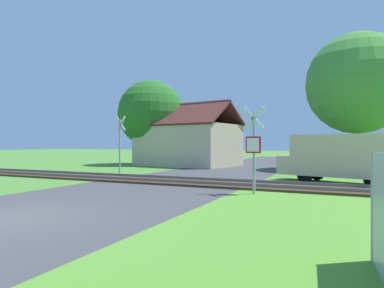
{
  "coord_description": "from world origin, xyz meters",
  "views": [
    {
      "loc": [
        7.46,
        -5.68,
        1.83
      ],
      "look_at": [
        0.5,
        9.57,
        1.8
      ],
      "focal_mm": 32.0,
      "sensor_mm": 36.0,
      "label": 1
    }
  ],
  "objects": [
    {
      "name": "crossing_sign_far",
      "position": [
        -4.49,
        10.5,
        1.96
      ],
      "size": [
        0.85,
        0.28,
        3.4
      ],
      "rotation": [
        0.0,
        0.0,
        -0.28
      ],
      "color": "#9E9EA5",
      "rests_on": "ground"
    },
    {
      "name": "stop_sign_near",
      "position": [
        4.36,
        6.47,
        1.76
      ],
      "size": [
        0.86,
        0.23,
        3.17
      ],
      "rotation": [
        0.0,
        0.0,
        2.91
      ],
      "color": "#9E9EA5",
      "rests_on": "ground"
    },
    {
      "name": "house",
      "position": [
        -4.65,
        20.01,
        1.84
      ],
      "size": [
        8.87,
        6.85,
        5.2
      ],
      "rotation": [
        0.0,
        0.0,
        -0.17
      ],
      "color": "#C6B293",
      "rests_on": "ground"
    },
    {
      "name": "tree_right",
      "position": [
        8.09,
        20.6,
        5.97
      ],
      "size": [
        6.97,
        6.97,
        9.47
      ],
      "color": "#513823",
      "rests_on": "ground"
    },
    {
      "name": "tree_left",
      "position": [
        -8.13,
        19.89,
        4.43
      ],
      "size": [
        5.75,
        5.75,
        7.31
      ],
      "color": "#513823",
      "rests_on": "ground"
    },
    {
      "name": "mail_truck",
      "position": [
        7.06,
        11.3,
        1.24
      ],
      "size": [
        5.22,
        3.14,
        2.24
      ],
      "rotation": [
        0.0,
        0.0,
        1.29
      ],
      "color": "beige",
      "rests_on": "ground"
    },
    {
      "name": "rail_track",
      "position": [
        0.0,
        8.57,
        0.06
      ],
      "size": [
        60.0,
        2.6,
        0.22
      ],
      "color": "#422D1E",
      "rests_on": "ground"
    },
    {
      "name": "road_asphalt",
      "position": [
        0.0,
        2.0,
        0.0
      ],
      "size": [
        7.16,
        80.0,
        0.01
      ],
      "primitive_type": "cube",
      "color": "#424244",
      "rests_on": "ground"
    },
    {
      "name": "ground_plane",
      "position": [
        0.0,
        0.0,
        0.0
      ],
      "size": [
        160.0,
        160.0,
        0.0
      ],
      "primitive_type": "plane",
      "color": "#4C8433"
    }
  ]
}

